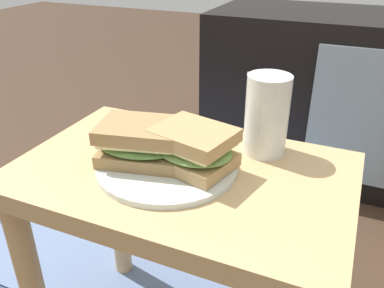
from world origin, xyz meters
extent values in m
cube|color=tan|center=(0.00, 0.00, 0.44)|extent=(0.56, 0.36, 0.04)
cylinder|color=tan|center=(-0.25, 0.14, 0.21)|extent=(0.04, 0.04, 0.43)
cylinder|color=tan|center=(0.25, 0.14, 0.21)|extent=(0.04, 0.04, 0.43)
cube|color=black|center=(0.21, 0.95, 0.29)|extent=(0.96, 0.44, 0.58)
cube|color=#8C9EA8|center=(0.33, 0.72, 0.30)|extent=(0.42, 0.01, 0.44)
cylinder|color=silver|center=(-0.06, 0.72, 0.41)|extent=(0.08, 0.01, 0.01)
cylinder|color=silver|center=(-0.06, 0.72, 0.19)|extent=(0.08, 0.01, 0.01)
cube|color=#384C72|center=(-0.25, 0.32, 0.00)|extent=(1.08, 0.85, 0.01)
cube|color=slate|center=(-0.25, 0.32, 0.01)|extent=(0.89, 0.70, 0.00)
cylinder|color=silver|center=(-0.02, -0.01, 0.47)|extent=(0.24, 0.24, 0.01)
cube|color=#9E7A4C|center=(-0.07, -0.01, 0.48)|extent=(0.15, 0.12, 0.02)
ellipsoid|color=#608C42|center=(-0.07, -0.01, 0.50)|extent=(0.17, 0.13, 0.02)
cube|color=beige|center=(-0.07, -0.01, 0.51)|extent=(0.14, 0.12, 0.01)
cube|color=#9E7A4C|center=(-0.07, -0.01, 0.53)|extent=(0.15, 0.12, 0.02)
cube|color=tan|center=(0.02, 0.00, 0.48)|extent=(0.14, 0.13, 0.02)
ellipsoid|color=#729E4C|center=(0.02, 0.00, 0.50)|extent=(0.15, 0.14, 0.02)
cube|color=beige|center=(0.02, 0.00, 0.51)|extent=(0.13, 0.12, 0.01)
cube|color=tan|center=(0.02, 0.00, 0.53)|extent=(0.14, 0.12, 0.02)
cylinder|color=silver|center=(0.11, 0.11, 0.53)|extent=(0.08, 0.08, 0.14)
cylinder|color=#C67219|center=(0.11, 0.11, 0.52)|extent=(0.07, 0.07, 0.12)
cylinder|color=white|center=(0.11, 0.11, 0.59)|extent=(0.07, 0.07, 0.01)
camera|label=1|loc=(0.25, -0.52, 0.81)|focal=37.54mm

